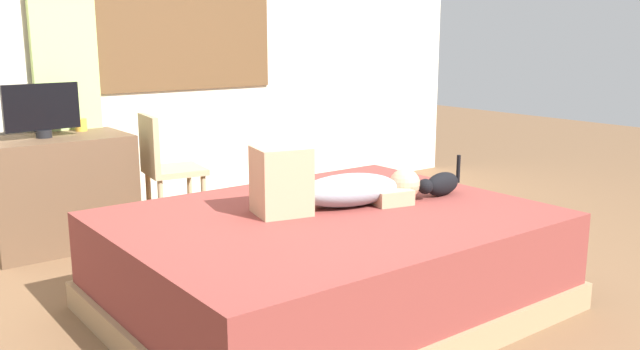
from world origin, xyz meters
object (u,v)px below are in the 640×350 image
object	(u,v)px
desk	(60,192)
cup	(81,125)
bed	(328,262)
chair_by_desk	(164,165)
person_lying	(332,186)
cat	(440,184)
tv_monitor	(42,110)

from	to	relation	value
desk	cup	world-z (taller)	cup
bed	chair_by_desk	xyz separation A→B (m)	(-0.11, 1.71, 0.26)
person_lying	cat	size ratio (longest dim) A/B	2.63
bed	cat	bearing A→B (deg)	-7.00
cat	cup	xyz separation A→B (m)	(-1.27, 2.17, 0.20)
tv_monitor	cat	bearing A→B (deg)	-52.21
desk	cup	size ratio (longest dim) A/B	10.58
tv_monitor	chair_by_desk	distance (m)	0.86
person_lying	cup	world-z (taller)	person_lying
cat	desk	bearing A→B (deg)	126.56
bed	chair_by_desk	world-z (taller)	chair_by_desk
person_lying	tv_monitor	world-z (taller)	tv_monitor
desk	cup	bearing A→B (deg)	35.89
desk	tv_monitor	size ratio (longest dim) A/B	1.87
tv_monitor	cup	world-z (taller)	tv_monitor
bed	cat	distance (m)	0.80
cat	cup	bearing A→B (deg)	120.21
bed	tv_monitor	distance (m)	2.20
tv_monitor	cup	size ratio (longest dim) A/B	5.65
bed	desk	world-z (taller)	desk
desk	chair_by_desk	world-z (taller)	chair_by_desk
bed	tv_monitor	bearing A→B (deg)	113.49
bed	person_lying	distance (m)	0.39
bed	cup	size ratio (longest dim) A/B	25.31
tv_monitor	bed	bearing A→B (deg)	-66.51
bed	cup	world-z (taller)	cup
bed	desk	size ratio (longest dim) A/B	2.39
cup	chair_by_desk	size ratio (longest dim) A/B	0.10
bed	desk	distance (m)	2.07
cup	chair_by_desk	world-z (taller)	chair_by_desk
person_lying	cup	bearing A→B (deg)	107.21
desk	cat	bearing A→B (deg)	-53.44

